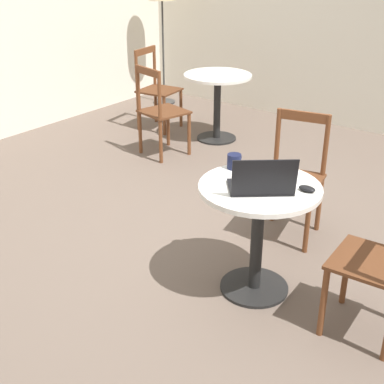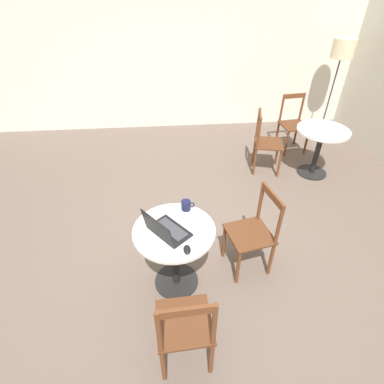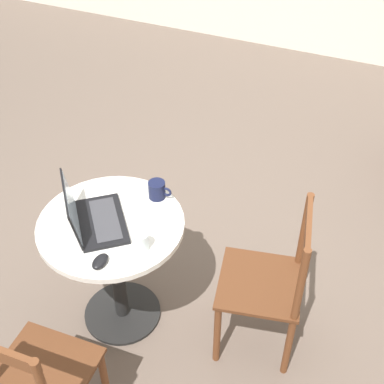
% 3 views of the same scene
% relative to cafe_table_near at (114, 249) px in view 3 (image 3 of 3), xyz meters
% --- Properties ---
extents(ground_plane, '(16.00, 16.00, 0.00)m').
position_rel_cafe_table_near_xyz_m(ground_plane, '(0.23, 0.50, -0.54)').
color(ground_plane, '#66564C').
extents(cafe_table_near, '(0.72, 0.72, 0.72)m').
position_rel_cafe_table_near_xyz_m(cafe_table_near, '(0.00, 0.00, 0.00)').
color(cafe_table_near, black).
rests_on(cafe_table_near, ground_plane).
extents(chair_near_front, '(0.43, 0.43, 0.91)m').
position_rel_cafe_table_near_xyz_m(chair_near_front, '(0.04, -0.74, -0.08)').
color(chair_near_front, brown).
rests_on(chair_near_front, ground_plane).
extents(chair_near_right, '(0.48, 0.48, 0.91)m').
position_rel_cafe_table_near_xyz_m(chair_near_right, '(0.78, 0.16, -0.08)').
color(chair_near_right, brown).
rests_on(chair_near_right, ground_plane).
extents(laptop, '(0.43, 0.44, 0.24)m').
position_rel_cafe_table_near_xyz_m(laptop, '(-0.07, -0.05, 0.23)').
color(laptop, black).
rests_on(laptop, cafe_table_near).
extents(mouse, '(0.06, 0.10, 0.03)m').
position_rel_cafe_table_near_xyz_m(mouse, '(0.09, -0.25, 0.20)').
color(mouse, black).
rests_on(mouse, cafe_table_near).
extents(mug, '(0.13, 0.09, 0.09)m').
position_rel_cafe_table_near_xyz_m(mug, '(0.13, 0.26, 0.23)').
color(mug, '#141938').
rests_on(mug, cafe_table_near).
extents(drinking_glass, '(0.07, 0.07, 0.09)m').
position_rel_cafe_table_near_xyz_m(drinking_glass, '(0.22, -0.09, 0.23)').
color(drinking_glass, silver).
rests_on(drinking_glass, cafe_table_near).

